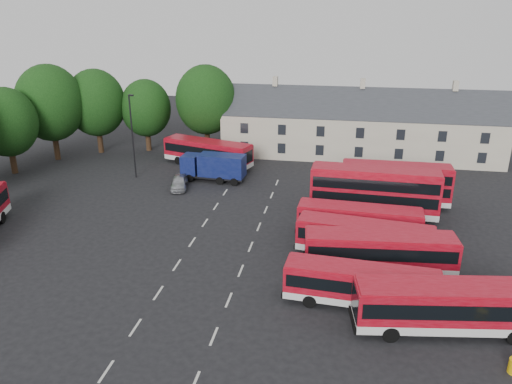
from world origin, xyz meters
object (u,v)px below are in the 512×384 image
bus_dd_south (374,190)px  box_truck (214,166)px  bus_row_a (449,304)px  lamppost (132,134)px  silver_car (179,182)px

bus_dd_south → box_truck: 18.60m
bus_row_a → lamppost: (-30.08, 24.03, 3.17)m
bus_row_a → box_truck: (-20.82, 24.36, -0.16)m
bus_dd_south → lamppost: 27.35m
silver_car → box_truck: bearing=31.0°
box_truck → lamppost: (-9.25, -0.32, 3.33)m
box_truck → bus_row_a: bearing=-45.3°
bus_row_a → silver_car: bearing=130.2°
box_truck → lamppost: bearing=-173.8°
bus_row_a → silver_car: (-23.96, 21.31, -1.20)m
bus_row_a → box_truck: size_ratio=1.58×
silver_car → lamppost: (-6.12, 2.73, 4.37)m
bus_dd_south → lamppost: bearing=167.6°
silver_car → lamppost: bearing=142.7°
bus_row_a → box_truck: 32.05m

